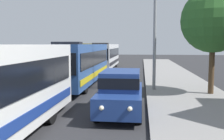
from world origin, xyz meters
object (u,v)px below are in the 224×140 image
(bus_second_in_line, at_px, (80,62))
(roadside_tree, at_px, (213,21))
(bus_middle, at_px, (105,55))
(white_suv, at_px, (121,90))
(box_truck_oncoming, at_px, (88,53))
(streetlamp_mid, at_px, (155,16))

(bus_second_in_line, xyz_separation_m, roadside_tree, (8.68, -3.27, 2.73))
(bus_second_in_line, bearing_deg, bus_middle, 90.00)
(bus_middle, distance_m, white_suv, 20.87)
(bus_middle, bearing_deg, bus_second_in_line, -90.00)
(bus_second_in_line, distance_m, bus_middle, 12.81)
(bus_middle, xyz_separation_m, roadside_tree, (8.68, -16.08, 2.73))
(bus_second_in_line, distance_m, box_truck_oncoming, 18.82)
(bus_second_in_line, bearing_deg, roadside_tree, -20.63)
(bus_second_in_line, relative_size, box_truck_oncoming, 1.47)
(bus_middle, bearing_deg, box_truck_oncoming, 119.99)
(white_suv, relative_size, streetlamp_mid, 0.60)
(white_suv, height_order, box_truck_oncoming, box_truck_oncoming)
(box_truck_oncoming, bearing_deg, white_suv, -75.07)
(box_truck_oncoming, bearing_deg, roadside_tree, -61.20)
(box_truck_oncoming, distance_m, roadside_tree, 25.02)
(box_truck_oncoming, xyz_separation_m, roadside_tree, (11.98, -21.80, 2.71))
(streetlamp_mid, bearing_deg, bus_second_in_line, 157.21)
(bus_middle, relative_size, box_truck_oncoming, 1.43)
(bus_second_in_line, height_order, white_suv, bus_second_in_line)
(white_suv, xyz_separation_m, roadside_tree, (4.98, 4.45, 3.38))
(bus_middle, distance_m, roadside_tree, 18.47)
(white_suv, bearing_deg, roadside_tree, 41.77)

